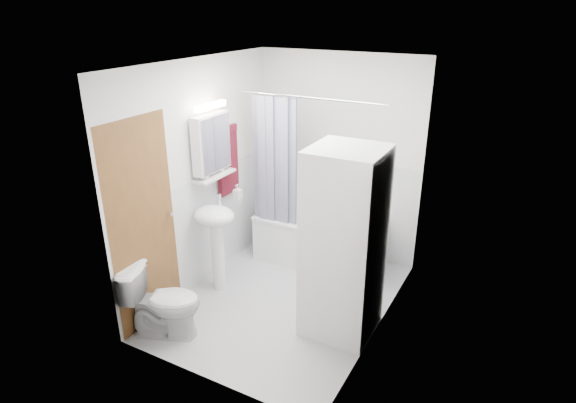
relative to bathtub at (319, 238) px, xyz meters
The scene contains 20 objects.
floor 0.97m from the bathtub, 87.21° to the right, with size 2.60×2.60×0.00m, color #B8B8BC.
room_walls 1.50m from the bathtub, 87.21° to the right, with size 2.60×2.60×2.60m.
wainscot 0.69m from the bathtub, 85.92° to the right, with size 1.98×2.58×2.58m.
door 1.86m from the bathtub, 121.62° to the right, with size 0.05×2.00×2.00m.
bathtub is the anchor object (origin of this frame).
tub_spout 0.69m from the bathtub, 58.78° to the left, with size 0.04×0.04×0.12m, color silver.
curtain_rod 1.72m from the bathtub, 90.00° to the right, with size 0.02×0.02×1.62m, color silver.
shower_curtain 1.08m from the bathtub, 147.13° to the right, with size 0.55×0.02×1.45m.
sink 1.32m from the bathtub, 124.38° to the right, with size 0.44×0.37×1.04m.
medicine_cabinet 1.73m from the bathtub, 136.37° to the right, with size 0.13×0.50×0.71m.
shelf 1.48m from the bathtub, 135.87° to the right, with size 0.18×0.54×0.03m, color silver.
shower_caddy 0.94m from the bathtub, 52.00° to the left, with size 0.22×0.06×0.02m, color silver.
towel 1.42m from the bathtub, 150.62° to the right, with size 0.07×0.32×0.78m.
washer_dryer 1.40m from the bathtub, 55.58° to the right, with size 0.65×0.63×1.78m.
toilet 2.04m from the bathtub, 109.38° to the right, with size 0.39×0.70×0.68m, color white.
soap_pump 1.14m from the bathtub, 134.80° to the right, with size 0.08×0.17×0.08m, color gray.
shelf_bottle 1.60m from the bathtub, 131.07° to the right, with size 0.07×0.18×0.07m, color gray.
shelf_cup 1.46m from the bathtub, 140.37° to the right, with size 0.10×0.09×0.10m, color gray.
shampoo_a 1.05m from the bathtub, 39.03° to the left, with size 0.13×0.17×0.13m, color gray.
shampoo_b 1.08m from the bathtub, 31.87° to the left, with size 0.08×0.21×0.08m, color #262F9B.
Camera 1 is at (2.06, -3.73, 2.88)m, focal length 30.00 mm.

